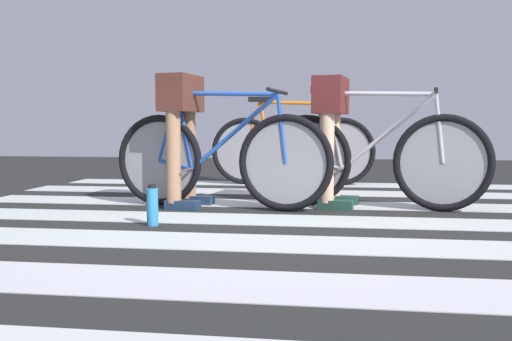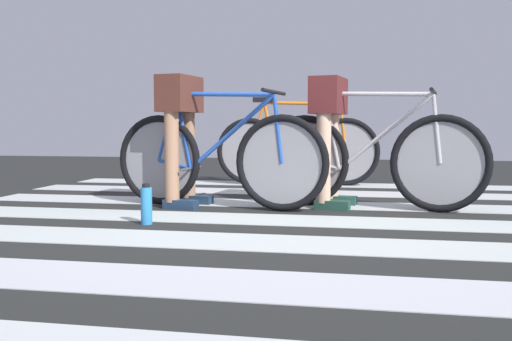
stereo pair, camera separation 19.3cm
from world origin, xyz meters
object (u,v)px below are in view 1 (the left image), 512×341
Objects in this scene: cyclist_2_of_3 at (331,123)px; bicycle_2_of_3 at (371,158)px; bicycle_1_of_3 at (220,158)px; cyclist_1_of_3 at (182,122)px; water_bottle at (152,206)px; bicycle_3_of_3 at (292,149)px.

bicycle_2_of_3 is at bearing 0.00° from cyclist_2_of_3.
bicycle_1_of_3 is 1.70× the size of cyclist_1_of_3.
bicycle_3_of_3 is at bearing 74.54° from water_bottle.
bicycle_2_of_3 and bicycle_3_of_3 have the same top height.
bicycle_3_of_3 is at bearing 124.73° from bicycle_2_of_3.
water_bottle is (-1.41, -0.93, -0.26)m from bicycle_2_of_3.
bicycle_1_of_3 and bicycle_3_of_3 have the same top height.
cyclist_2_of_3 reaches higher than bicycle_3_of_3.
bicycle_1_of_3 is at bearing -105.86° from bicycle_3_of_3.
bicycle_2_of_3 is 0.41m from cyclist_2_of_3.
bicycle_1_of_3 is at bearing -161.56° from bicycle_2_of_3.
water_bottle is at bearing -127.90° from cyclist_2_of_3.
bicycle_1_of_3 is 0.99× the size of bicycle_3_of_3.
bicycle_1_of_3 is at bearing 70.50° from water_bottle.
bicycle_2_of_3 is at bearing 17.29° from bicycle_1_of_3.
bicycle_2_of_3 is 1.74m from bicycle_3_of_3.
cyclist_1_of_3 is 0.59× the size of bicycle_2_of_3.
water_bottle is at bearing -136.22° from bicycle_2_of_3.
bicycle_3_of_3 is at bearing 75.93° from cyclist_1_of_3.
bicycle_1_of_3 is 1.72× the size of cyclist_2_of_3.
cyclist_1_of_3 is (-0.31, 0.05, 0.27)m from bicycle_1_of_3.
bicycle_3_of_3 reaches higher than water_bottle.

